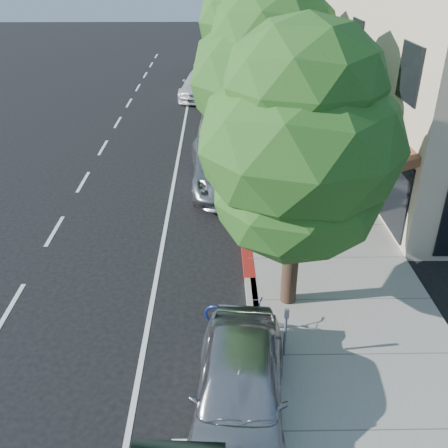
{
  "coord_description": "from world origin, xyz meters",
  "views": [
    {
      "loc": [
        -0.9,
        -12.29,
        7.93
      ],
      "look_at": [
        -0.7,
        -0.11,
        1.35
      ],
      "focal_mm": 40.0,
      "sensor_mm": 36.0,
      "label": 1
    }
  ],
  "objects_px": {
    "street_tree_3": "(249,23)",
    "street_tree_5": "(239,10)",
    "street_tree_4": "(244,10)",
    "white_pickup": "(202,84)",
    "pedestrian": "(283,126)",
    "street_tree_0": "(299,147)",
    "near_car_a": "(239,388)",
    "street_tree_2": "(258,43)",
    "dark_sedan": "(219,133)",
    "street_tree_1": "(272,82)",
    "dark_suv_far": "(213,64)",
    "silver_suv": "(227,167)",
    "cyclist": "(251,194)",
    "bicycle": "(239,316)"
  },
  "relations": [
    {
      "from": "cyclist",
      "to": "silver_suv",
      "type": "distance_m",
      "value": 2.61
    },
    {
      "from": "street_tree_5",
      "to": "bicycle",
      "type": "xyz_separation_m",
      "value": [
        -1.3,
        -31.0,
        -3.87
      ]
    },
    {
      "from": "street_tree_0",
      "to": "street_tree_3",
      "type": "relative_size",
      "value": 0.88
    },
    {
      "from": "street_tree_3",
      "to": "near_car_a",
      "type": "xyz_separation_m",
      "value": [
        -1.4,
        -21.5,
        -4.01
      ]
    },
    {
      "from": "street_tree_2",
      "to": "white_pickup",
      "type": "distance_m",
      "value": 10.61
    },
    {
      "from": "cyclist",
      "to": "dark_suv_far",
      "type": "distance_m",
      "value": 22.56
    },
    {
      "from": "street_tree_3",
      "to": "white_pickup",
      "type": "height_order",
      "value": "street_tree_3"
    },
    {
      "from": "street_tree_4",
      "to": "near_car_a",
      "type": "bearing_deg",
      "value": -92.91
    },
    {
      "from": "dark_suv_far",
      "to": "pedestrian",
      "type": "xyz_separation_m",
      "value": [
        3.3,
        -15.38,
        0.1
      ]
    },
    {
      "from": "silver_suv",
      "to": "pedestrian",
      "type": "bearing_deg",
      "value": 57.5
    },
    {
      "from": "dark_sedan",
      "to": "cyclist",
      "type": "bearing_deg",
      "value": -74.51
    },
    {
      "from": "street_tree_0",
      "to": "silver_suv",
      "type": "bearing_deg",
      "value": 100.57
    },
    {
      "from": "street_tree_1",
      "to": "silver_suv",
      "type": "height_order",
      "value": "street_tree_1"
    },
    {
      "from": "cyclist",
      "to": "near_car_a",
      "type": "distance_m",
      "value": 8.53
    },
    {
      "from": "street_tree_1",
      "to": "pedestrian",
      "type": "bearing_deg",
      "value": 78.11
    },
    {
      "from": "street_tree_1",
      "to": "near_car_a",
      "type": "height_order",
      "value": "street_tree_1"
    },
    {
      "from": "street_tree_2",
      "to": "white_pickup",
      "type": "xyz_separation_m",
      "value": [
        -2.69,
        9.51,
        -3.86
      ]
    },
    {
      "from": "street_tree_2",
      "to": "near_car_a",
      "type": "height_order",
      "value": "street_tree_2"
    },
    {
      "from": "street_tree_2",
      "to": "street_tree_4",
      "type": "xyz_separation_m",
      "value": [
        0.0,
        12.0,
        0.23
      ]
    },
    {
      "from": "silver_suv",
      "to": "pedestrian",
      "type": "distance_m",
      "value": 5.36
    },
    {
      "from": "cyclist",
      "to": "street_tree_1",
      "type": "bearing_deg",
      "value": -50.92
    },
    {
      "from": "cyclist",
      "to": "pedestrian",
      "type": "xyz_separation_m",
      "value": [
        1.94,
        7.14,
        0.12
      ]
    },
    {
      "from": "street_tree_1",
      "to": "street_tree_5",
      "type": "distance_m",
      "value": 24.0
    },
    {
      "from": "street_tree_3",
      "to": "pedestrian",
      "type": "xyz_separation_m",
      "value": [
        1.29,
        -5.86,
        -3.8
      ]
    },
    {
      "from": "street_tree_3",
      "to": "street_tree_5",
      "type": "bearing_deg",
      "value": 90.0
    },
    {
      "from": "street_tree_2",
      "to": "dark_sedan",
      "type": "bearing_deg",
      "value": -171.12
    },
    {
      "from": "street_tree_0",
      "to": "pedestrian",
      "type": "relative_size",
      "value": 4.41
    },
    {
      "from": "silver_suv",
      "to": "near_car_a",
      "type": "height_order",
      "value": "silver_suv"
    },
    {
      "from": "street_tree_3",
      "to": "street_tree_0",
      "type": "bearing_deg",
      "value": -90.0
    },
    {
      "from": "dark_sedan",
      "to": "street_tree_5",
      "type": "bearing_deg",
      "value": 91.76
    },
    {
      "from": "street_tree_5",
      "to": "pedestrian",
      "type": "bearing_deg",
      "value": -85.86
    },
    {
      "from": "street_tree_3",
      "to": "near_car_a",
      "type": "height_order",
      "value": "street_tree_3"
    },
    {
      "from": "silver_suv",
      "to": "dark_suv_far",
      "type": "relative_size",
      "value": 1.16
    },
    {
      "from": "street_tree_1",
      "to": "bicycle",
      "type": "xyz_separation_m",
      "value": [
        -1.3,
        -7.0,
        -3.88
      ]
    },
    {
      "from": "street_tree_1",
      "to": "dark_suv_far",
      "type": "height_order",
      "value": "street_tree_1"
    },
    {
      "from": "street_tree_3",
      "to": "silver_suv",
      "type": "bearing_deg",
      "value": -97.59
    },
    {
      "from": "street_tree_2",
      "to": "pedestrian",
      "type": "distance_m",
      "value": 3.92
    },
    {
      "from": "pedestrian",
      "to": "dark_suv_far",
      "type": "bearing_deg",
      "value": -116.1
    },
    {
      "from": "white_pickup",
      "to": "dark_suv_far",
      "type": "relative_size",
      "value": 1.1
    },
    {
      "from": "cyclist",
      "to": "pedestrian",
      "type": "relative_size",
      "value": 1.04
    },
    {
      "from": "silver_suv",
      "to": "near_car_a",
      "type": "relative_size",
      "value": 1.33
    },
    {
      "from": "street_tree_3",
      "to": "pedestrian",
      "type": "distance_m",
      "value": 7.11
    },
    {
      "from": "street_tree_5",
      "to": "pedestrian",
      "type": "height_order",
      "value": "street_tree_5"
    },
    {
      "from": "street_tree_5",
      "to": "dark_suv_far",
      "type": "xyz_separation_m",
      "value": [
        -2.01,
        -2.48,
        -3.48
      ]
    },
    {
      "from": "dark_sedan",
      "to": "near_car_a",
      "type": "bearing_deg",
      "value": -82.06
    },
    {
      "from": "street_tree_4",
      "to": "white_pickup",
      "type": "relative_size",
      "value": 1.4
    },
    {
      "from": "dark_suv_far",
      "to": "pedestrian",
      "type": "relative_size",
      "value": 3.13
    },
    {
      "from": "street_tree_2",
      "to": "street_tree_5",
      "type": "relative_size",
      "value": 1.02
    },
    {
      "from": "street_tree_1",
      "to": "street_tree_5",
      "type": "xyz_separation_m",
      "value": [
        -0.0,
        24.0,
        -0.01
      ]
    },
    {
      "from": "street_tree_1",
      "to": "street_tree_3",
      "type": "bearing_deg",
      "value": 90.0
    }
  ]
}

